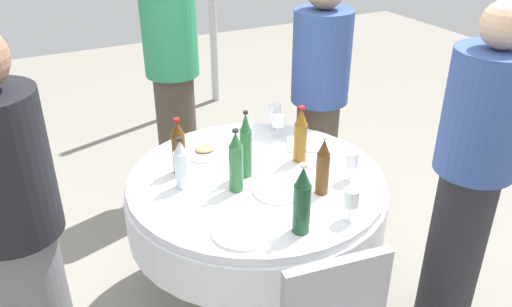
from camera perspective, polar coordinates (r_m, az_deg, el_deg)
ground_plane at (r=2.90m, az=0.00°, el=-15.20°), size 10.00×10.00×0.00m
dining_table at (r=2.54m, az=0.00°, el=-5.50°), size 1.24×1.24×0.74m
bottle_dark_green_right at (r=2.03m, az=5.06°, el=-5.19°), size 0.07×0.07×0.31m
bottle_brown_mid at (r=2.29m, az=7.33°, el=-1.51°), size 0.06×0.06×0.28m
bottle_brown_left at (r=2.46m, az=-8.46°, el=0.62°), size 0.07×0.07×0.28m
bottle_green_rear at (r=2.29m, az=-2.21°, el=-0.97°), size 0.06×0.06×0.30m
bottle_clear_far at (r=2.35m, az=-8.18°, el=-1.21°), size 0.06×0.06×0.25m
bottle_amber_front at (r=2.54m, az=4.89°, el=1.94°), size 0.07×0.07×0.29m
bottle_green_east at (r=2.39m, az=-1.12°, el=0.79°), size 0.06×0.06×0.33m
wine_glass_rear at (r=2.14m, az=10.39°, el=-4.92°), size 0.06×0.06×0.14m
wine_glass_far at (r=2.87m, az=2.04°, el=4.55°), size 0.07×0.07×0.15m
wine_glass_front at (r=2.78m, az=2.45°, el=3.54°), size 0.07×0.07×0.14m
wine_glass_east at (r=2.42m, az=10.42°, el=-0.75°), size 0.06×0.06×0.14m
wine_glass_outer at (r=2.65m, az=-1.13°, el=2.37°), size 0.07×0.07×0.14m
plate_outer at (r=2.09m, az=-1.47°, el=-8.42°), size 0.25×0.25×0.02m
plate_near at (r=2.67m, az=-5.62°, el=0.28°), size 0.23×0.23×0.04m
plate_south at (r=2.34m, az=2.46°, el=-4.05°), size 0.23×0.23×0.02m
folded_napkin at (r=2.74m, az=5.11°, el=1.04°), size 0.20×0.20×0.02m
person_right at (r=3.40m, az=-9.15°, el=8.21°), size 0.34×0.34×1.64m
person_mid at (r=3.16m, az=6.92°, el=6.02°), size 0.34×0.34×1.56m
person_left at (r=2.47m, az=22.49°, el=-2.33°), size 0.34×0.34×1.59m
person_rear at (r=2.12m, az=-24.72°, el=-7.57°), size 0.34×0.34×1.61m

